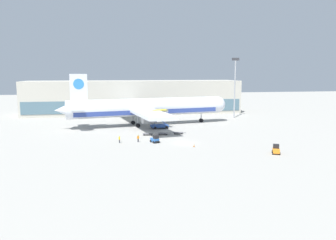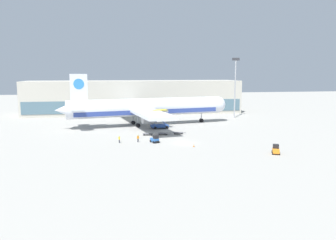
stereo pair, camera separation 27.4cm
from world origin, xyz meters
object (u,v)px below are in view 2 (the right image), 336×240
Objects in this scene: baggage_dolly_lead at (148,134)px; ground_crew_far at (119,139)px; baggage_tug_foreground at (155,139)px; baggage_dolly_third at (178,133)px; light_mast at (235,83)px; baggage_tug_mid at (276,150)px; traffic_cone_near at (194,145)px; ground_crew_near at (138,138)px; scissor_lift_loader at (160,121)px; airplane_main at (145,108)px; baggage_dolly_second at (163,133)px.

ground_crew_far reaches higher than baggage_dolly_lead.
baggage_tug_foreground is 13.16m from baggage_dolly_third.
baggage_tug_mid is (-12.45, -55.95, -12.44)m from light_mast.
baggage_tug_foreground reaches higher than ground_crew_far.
traffic_cone_near is (-15.77, 9.53, -0.52)m from baggage_tug_mid.
light_mast is 55.73m from baggage_tug_foreground.
ground_crew_near is 14.77m from traffic_cone_near.
baggage_dolly_third is at bearing -133.81° from light_mast.
baggage_tug_mid is 1.55× the size of ground_crew_near.
baggage_dolly_lead is (-37.26, -29.93, -12.93)m from light_mast.
baggage_dolly_lead is at bearing -124.83° from scissor_lift_loader.
baggage_tug_mid is at bearing -55.79° from ground_crew_near.
light_mast is 0.40× the size of airplane_main.
light_mast is at bearing 9.29° from airplane_main.
ground_crew_far is at bearing -144.21° from baggage_dolly_third.
baggage_tug_foreground is at bearing -102.53° from baggage_dolly_second.
baggage_dolly_third is at bearing 91.08° from traffic_cone_near.
light_mast reaches higher than ground_crew_far.
baggage_dolly_lead is 12.05m from ground_crew_far.
light_mast reaches higher than scissor_lift_loader.
airplane_main reaches higher than baggage_dolly_second.
light_mast is 31.69× the size of traffic_cone_near.
ground_crew_near is 4.69m from ground_crew_far.
airplane_main reaches higher than baggage_tug_foreground.
baggage_tug_foreground and baggage_tug_mid have the same top height.
baggage_tug_mid is 37.19m from ground_crew_far.
scissor_lift_loader is at bearing 98.58° from traffic_cone_near.
traffic_cone_near is at bearing -91.40° from scissor_lift_loader.
traffic_cone_near is (4.10, -27.17, -1.84)m from scissor_lift_loader.
scissor_lift_loader is (3.75, -6.65, -3.64)m from airplane_main.
light_mast is 57.47m from ground_crew_near.
scissor_lift_loader reaches higher than baggage_dolly_lead.
traffic_cone_near is (12.53, -7.79, -0.71)m from ground_crew_near.
light_mast reaches higher than airplane_main.
airplane_main is at bearing 158.37° from baggage_tug_foreground.
scissor_lift_loader is at bearing 94.41° from baggage_dolly_second.
light_mast reaches higher than ground_crew_near.
light_mast reaches higher than baggage_tug_foreground.
baggage_dolly_third is (8.73, 0.19, 0.00)m from baggage_dolly_lead.
scissor_lift_loader is at bearing 118.97° from ground_crew_far.
traffic_cone_near is (8.42, -6.32, -0.52)m from baggage_tug_foreground.
ground_crew_near is at bearing -124.54° from baggage_dolly_second.
baggage_tug_mid is (19.87, -36.69, -1.32)m from scissor_lift_loader.
scissor_lift_loader is 10.94m from baggage_dolly_second.
ground_crew_far is at bearing 86.68° from baggage_tug_mid.
ground_crew_far is (-4.69, -0.14, -0.06)m from ground_crew_near.
baggage_tug_foreground is 0.73× the size of baggage_dolly_third.
baggage_dolly_second is at bearing 62.49° from baggage_tug_mid.
baggage_dolly_second is at bearing 106.04° from traffic_cone_near.
traffic_cone_near is at bearing -81.24° from baggage_dolly_third.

